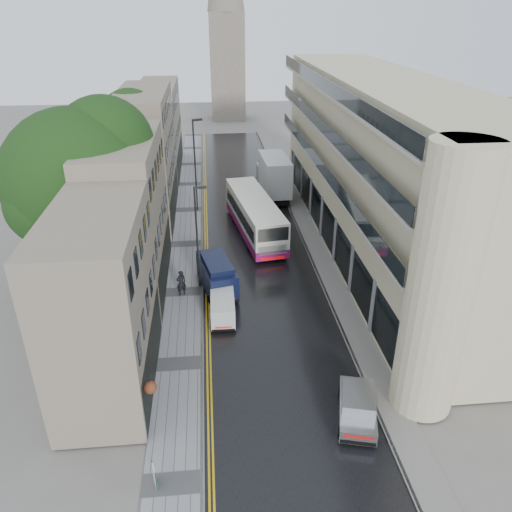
{
  "coord_description": "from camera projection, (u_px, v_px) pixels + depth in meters",
  "views": [
    {
      "loc": [
        -3.66,
        -12.85,
        19.07
      ],
      "look_at": [
        -0.63,
        18.0,
        3.41
      ],
      "focal_mm": 35.0,
      "sensor_mm": 36.0,
      "label": 1
    }
  ],
  "objects": [
    {
      "name": "modern_block",
      "position": [
        378.0,
        168.0,
        41.17
      ],
      "size": [
        8.0,
        40.0,
        14.0
      ],
      "primitive_type": null,
      "color": "beige",
      "rests_on": "ground"
    },
    {
      "name": "tree_near",
      "position": [
        80.0,
        204.0,
        33.88
      ],
      "size": [
        10.56,
        10.56,
        13.89
      ],
      "primitive_type": null,
      "color": "black",
      "rests_on": "ground"
    },
    {
      "name": "cream_bus",
      "position": [
        249.0,
        233.0,
        42.33
      ],
      "size": [
        4.64,
        12.9,
        3.44
      ],
      "primitive_type": null,
      "rotation": [
        0.0,
        0.0,
        0.14
      ],
      "color": "white",
      "rests_on": "road"
    },
    {
      "name": "road",
      "position": [
        253.0,
        242.0,
        44.76
      ],
      "size": [
        9.0,
        85.0,
        0.02
      ],
      "primitive_type": "cube",
      "color": "black",
      "rests_on": "ground"
    },
    {
      "name": "lamp_post_far",
      "position": [
        195.0,
        167.0,
        49.43
      ],
      "size": [
        1.04,
        0.62,
        9.17
      ],
      "primitive_type": null,
      "rotation": [
        0.0,
        0.0,
        0.41
      ],
      "color": "black",
      "rests_on": "left_sidewalk"
    },
    {
      "name": "old_shop_row",
      "position": [
        142.0,
        172.0,
        43.45
      ],
      "size": [
        4.5,
        56.0,
        12.0
      ],
      "primitive_type": null,
      "color": "gray",
      "rests_on": "ground"
    },
    {
      "name": "right_sidewalk",
      "position": [
        312.0,
        239.0,
        45.21
      ],
      "size": [
        1.8,
        85.0,
        0.12
      ],
      "primitive_type": "cube",
      "color": "slate",
      "rests_on": "ground"
    },
    {
      "name": "navy_van",
      "position": [
        210.0,
        287.0,
        35.0
      ],
      "size": [
        3.07,
        5.45,
        2.62
      ],
      "primitive_type": null,
      "rotation": [
        0.0,
        0.0,
        0.21
      ],
      "color": "black",
      "rests_on": "road"
    },
    {
      "name": "tree_far",
      "position": [
        115.0,
        161.0,
        45.77
      ],
      "size": [
        9.24,
        9.24,
        12.46
      ],
      "primitive_type": null,
      "color": "black",
      "rests_on": "ground"
    },
    {
      "name": "estate_sign",
      "position": [
        155.0,
        476.0,
        21.78
      ],
      "size": [
        0.25,
        0.63,
        1.05
      ],
      "primitive_type": null,
      "rotation": [
        0.0,
        0.0,
        0.28
      ],
      "color": "white",
      "rests_on": "left_sidewalk"
    },
    {
      "name": "white_lorry",
      "position": [
        265.0,
        182.0,
        52.38
      ],
      "size": [
        2.99,
        9.01,
        4.69
      ],
      "primitive_type": null,
      "rotation": [
        0.0,
        0.0,
        0.04
      ],
      "color": "silver",
      "rests_on": "road"
    },
    {
      "name": "silver_hatchback",
      "position": [
        341.0,
        425.0,
        24.26
      ],
      "size": [
        2.76,
        4.43,
        1.54
      ],
      "primitive_type": null,
      "rotation": [
        0.0,
        0.0,
        -0.25
      ],
      "color": "#BABBBF",
      "rests_on": "road"
    },
    {
      "name": "white_van",
      "position": [
        212.0,
        318.0,
        32.37
      ],
      "size": [
        1.64,
        3.7,
        1.66
      ],
      "primitive_type": null,
      "rotation": [
        0.0,
        0.0,
        -0.02
      ],
      "color": "silver",
      "rests_on": "road"
    },
    {
      "name": "pedestrian",
      "position": [
        181.0,
        283.0,
        36.01
      ],
      "size": [
        0.84,
        0.7,
        1.97
      ],
      "primitive_type": "imported",
      "rotation": [
        0.0,
        0.0,
        3.52
      ],
      "color": "black",
      "rests_on": "left_sidewalk"
    },
    {
      "name": "left_sidewalk",
      "position": [
        187.0,
        244.0,
        44.22
      ],
      "size": [
        2.7,
        85.0,
        0.12
      ],
      "primitive_type": "cube",
      "color": "gray",
      "rests_on": "ground"
    },
    {
      "name": "lamp_post_near",
      "position": [
        197.0,
        239.0,
        35.78
      ],
      "size": [
        0.89,
        0.27,
        7.82
      ],
      "primitive_type": null,
      "rotation": [
        0.0,
        0.0,
        0.08
      ],
      "color": "black",
      "rests_on": "left_sidewalk"
    }
  ]
}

